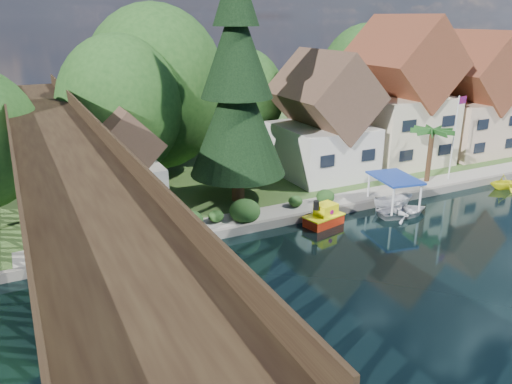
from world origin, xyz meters
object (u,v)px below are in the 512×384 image
at_px(house_left, 323,124).
at_px(palm_tree, 432,133).
at_px(tugboat, 324,217).
at_px(boat_canopy, 393,195).
at_px(house_right, 468,102).
at_px(flagpole, 456,129).
at_px(house_center, 398,101).
at_px(shed, 124,168).
at_px(boat_white_a, 404,210).
at_px(boat_yellow, 505,181).
at_px(conifer, 237,89).
at_px(trestle_bridge, 64,199).

bearing_deg(house_left, palm_tree, -41.40).
height_order(tugboat, boat_canopy, boat_canopy).
bearing_deg(house_left, house_right, 0.00).
relative_size(palm_tree, flagpole, 0.68).
bearing_deg(house_center, shed, -175.76).
distance_m(tugboat, boat_white_a, 6.47).
height_order(house_left, flagpole, house_left).
height_order(house_center, boat_yellow, house_center).
xyz_separation_m(palm_tree, flagpole, (2.29, -0.40, 0.17)).
distance_m(tugboat, boat_canopy, 6.50).
relative_size(house_left, conifer, 0.61).
xyz_separation_m(house_left, shed, (-18.00, -1.50, -1.31)).
xyz_separation_m(flagpole, boat_white_a, (-8.70, -3.83, -4.60)).
height_order(house_center, tugboat, house_center).
distance_m(palm_tree, tugboat, 13.80).
height_order(house_center, boat_canopy, house_center).
bearing_deg(flagpole, boat_canopy, -164.11).
height_order(palm_tree, flagpole, flagpole).
bearing_deg(palm_tree, conifer, 169.15).
bearing_deg(palm_tree, trestle_bridge, -171.17).
xyz_separation_m(house_left, palm_tree, (7.00, -6.17, -0.28)).
relative_size(house_center, palm_tree, 2.78).
bearing_deg(conifer, boat_white_a, -35.88).
xyz_separation_m(conifer, palm_tree, (16.68, -3.20, -4.31)).
height_order(trestle_bridge, tugboat, trestle_bridge).
height_order(house_right, shed, house_right).
distance_m(shed, boat_canopy, 20.33).
relative_size(house_left, boat_white_a, 2.68).
xyz_separation_m(house_center, conifer, (-18.68, -3.47, 2.75)).
xyz_separation_m(tugboat, boat_canopy, (6.47, 0.20, 0.51)).
relative_size(palm_tree, tugboat, 1.59).
bearing_deg(house_left, trestle_bridge, -154.79).
relative_size(trestle_bridge, house_center, 3.18).
relative_size(trestle_bridge, flagpole, 5.98).
bearing_deg(shed, trestle_bridge, -118.19).
distance_m(house_left, boat_white_a, 11.43).
relative_size(house_right, conifer, 0.69).
distance_m(house_center, boat_canopy, 13.69).
bearing_deg(flagpole, conifer, 169.27).
xyz_separation_m(shed, boat_yellow, (30.65, -8.06, -3.11)).
bearing_deg(house_right, trestle_bridge, -165.21).
bearing_deg(boat_white_a, house_left, 7.63).
xyz_separation_m(house_right, flagpole, (-8.71, -6.57, -0.75)).
bearing_deg(house_center, boat_yellow, -70.04).
xyz_separation_m(shed, conifer, (8.32, -1.47, 5.34)).
bearing_deg(house_left, boat_white_a, -86.78).
bearing_deg(trestle_bridge, house_left, 25.21).
height_order(conifer, palm_tree, conifer).
relative_size(flagpole, boat_yellow, 2.73).
xyz_separation_m(house_center, tugboat, (-14.78, -9.72, -5.79)).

